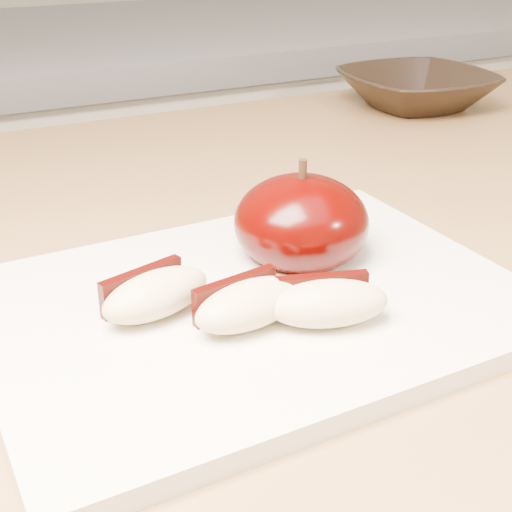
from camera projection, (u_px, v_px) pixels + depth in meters
name	position (u px, v px, depth m)	size (l,w,h in m)	color
back_cabinet	(59.00, 305.00, 1.27)	(2.40, 0.62, 0.94)	silver
cutting_board	(256.00, 305.00, 0.41)	(0.30, 0.22, 0.01)	silver
apple_half	(301.00, 223.00, 0.44)	(0.09, 0.09, 0.07)	black
apple_wedge_a	(154.00, 293.00, 0.38)	(0.07, 0.05, 0.02)	beige
apple_wedge_b	(248.00, 303.00, 0.37)	(0.07, 0.04, 0.02)	beige
apple_wedge_c	(327.00, 302.00, 0.37)	(0.07, 0.05, 0.02)	beige
bowl	(416.00, 89.00, 0.82)	(0.17, 0.17, 0.04)	black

